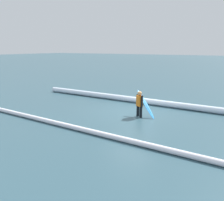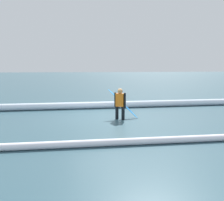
# 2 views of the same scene
# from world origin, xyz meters

# --- Properties ---
(ground_plane) EXTENTS (197.02, 197.02, 0.00)m
(ground_plane) POSITION_xyz_m (0.00, 0.00, 0.00)
(ground_plane) COLOR #2F4E5A
(surfer) EXTENTS (0.45, 0.35, 1.33)m
(surfer) POSITION_xyz_m (-0.79, 0.61, 0.74)
(surfer) COLOR black
(surfer) RESTS_ON ground_plane
(surfboard) EXTENTS (1.33, 0.81, 1.28)m
(surfboard) POSITION_xyz_m (-0.99, 0.29, 0.63)
(surfboard) COLOR #268CE5
(surfboard) RESTS_ON ground_plane
(wave_crest_foreground) EXTENTS (22.08, 0.92, 0.36)m
(wave_crest_foreground) POSITION_xyz_m (-2.90, -2.17, 0.18)
(wave_crest_foreground) COLOR white
(wave_crest_foreground) RESTS_ON ground_plane
(wave_crest_midground) EXTENTS (20.83, 1.18, 0.21)m
(wave_crest_midground) POSITION_xyz_m (-2.50, 4.02, 0.10)
(wave_crest_midground) COLOR white
(wave_crest_midground) RESTS_ON ground_plane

